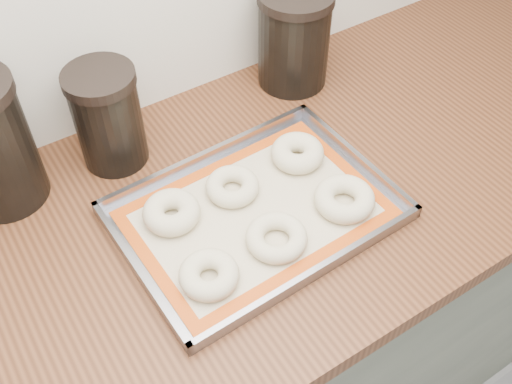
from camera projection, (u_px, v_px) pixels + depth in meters
cabinet at (231, 339)px, 1.40m from camera, size 3.00×0.65×0.86m
countertop at (223, 217)px, 1.06m from camera, size 3.06×0.68×0.04m
baking_tray at (256, 213)px, 1.03m from camera, size 0.47×0.34×0.03m
baking_mat at (256, 213)px, 1.03m from camera, size 0.43×0.30×0.00m
bagel_front_left at (209, 275)px, 0.93m from camera, size 0.12×0.12×0.03m
bagel_front_mid at (277, 238)px, 0.98m from camera, size 0.12×0.12×0.03m
bagel_front_right at (344, 199)px, 1.03m from camera, size 0.12×0.12×0.03m
bagel_back_left at (172, 212)px, 1.01m from camera, size 0.12×0.12×0.04m
bagel_back_mid at (232, 186)px, 1.06m from camera, size 0.10×0.10×0.03m
bagel_back_right at (297, 153)px, 1.11m from camera, size 0.12×0.12×0.04m
canister_mid at (108, 118)px, 1.06m from camera, size 0.13×0.13×0.19m
canister_right at (294, 38)px, 1.22m from camera, size 0.15×0.15×0.21m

